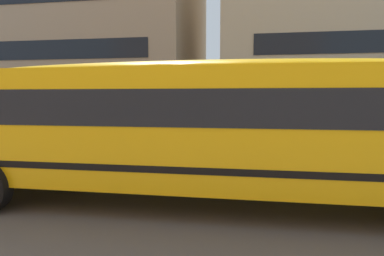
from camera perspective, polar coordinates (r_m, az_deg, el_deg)
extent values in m
plane|color=#54514F|center=(9.37, -8.52, -9.30)|extent=(400.00, 400.00, 0.00)
cube|color=gray|center=(16.68, -0.49, -2.85)|extent=(120.00, 3.00, 0.01)
cube|color=silver|center=(9.37, -8.52, -9.28)|extent=(110.00, 0.16, 0.01)
cube|color=yellow|center=(7.18, 3.74, 0.33)|extent=(11.90, 2.79, 2.37)
cube|color=black|center=(7.16, 3.76, 3.74)|extent=(11.18, 2.83, 0.69)
cube|color=black|center=(7.27, 3.71, -5.19)|extent=(11.92, 2.82, 0.13)
ellipsoid|color=yellow|center=(7.18, 3.80, 9.82)|extent=(11.42, 2.57, 0.39)
cylinder|color=red|center=(9.80, -17.92, 0.69)|extent=(0.48, 0.48, 0.03)
cylinder|color=black|center=(10.12, -21.85, -5.40)|extent=(1.08, 0.31, 1.08)
cube|color=gray|center=(17.80, -29.73, -0.94)|extent=(3.97, 1.88, 0.70)
cube|color=black|center=(17.85, -30.18, 1.22)|extent=(2.27, 1.66, 0.64)
cylinder|color=black|center=(17.67, -24.69, -1.91)|extent=(0.61, 0.21, 0.60)
cylinder|color=black|center=(16.35, -28.23, -2.59)|extent=(0.61, 0.21, 0.60)
cube|color=tan|center=(28.64, -20.00, 16.28)|extent=(19.53, 13.64, 16.00)
cube|color=black|center=(22.33, -28.12, 3.50)|extent=(16.41, 0.04, 1.10)
cube|color=black|center=(22.50, -28.47, 11.67)|extent=(16.41, 0.04, 1.10)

